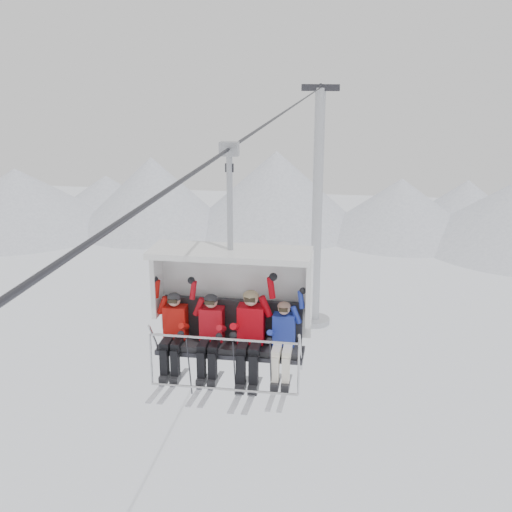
# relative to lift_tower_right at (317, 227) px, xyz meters

# --- Properties ---
(ridgeline) EXTENTS (72.00, 21.00, 7.00)m
(ridgeline) POSITION_rel_lift_tower_right_xyz_m (-1.58, 20.05, -2.94)
(ridgeline) COLOR silver
(ridgeline) RESTS_ON ground
(lift_tower_right) EXTENTS (2.00, 1.80, 13.48)m
(lift_tower_right) POSITION_rel_lift_tower_right_xyz_m (0.00, 0.00, 0.00)
(lift_tower_right) COLOR #A7A9AE
(lift_tower_right) RESTS_ON ground
(haul_cable) EXTENTS (0.06, 50.00, 0.06)m
(haul_cable) POSITION_rel_lift_tower_right_xyz_m (0.00, -22.00, 7.52)
(haul_cable) COLOR #2B2A2F
(haul_cable) RESTS_ON lift_tower_left
(chairlift_carrier) EXTENTS (2.69, 1.17, 3.98)m
(chairlift_carrier) POSITION_rel_lift_tower_right_xyz_m (0.00, -24.62, 4.96)
(chairlift_carrier) COLOR black
(chairlift_carrier) RESTS_ON haul_cable
(skier_far_left) EXTENTS (0.39, 1.69, 1.57)m
(skier_far_left) POSITION_rel_lift_tower_right_xyz_m (-0.97, -24.94, 4.41)
(skier_far_left) COLOR #B5110B
(skier_far_left) RESTS_ON chairlift_carrier
(skier_center_left) EXTENTS (0.40, 1.69, 1.59)m
(skier_center_left) POSITION_rel_lift_tower_right_xyz_m (-0.32, -24.94, 4.42)
(skier_center_left) COLOR #B80C17
(skier_center_left) RESTS_ON chairlift_carrier
(skier_center_right) EXTENTS (0.45, 1.69, 1.75)m
(skier_center_right) POSITION_rel_lift_tower_right_xyz_m (0.36, -24.93, 4.47)
(skier_center_right) COLOR #BC040F
(skier_center_right) RESTS_ON chairlift_carrier
(skier_far_right) EXTENTS (0.37, 1.69, 1.50)m
(skier_far_right) POSITION_rel_lift_tower_right_xyz_m (0.92, -24.95, 4.39)
(skier_far_right) COLOR #20329F
(skier_far_right) RESTS_ON chairlift_carrier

